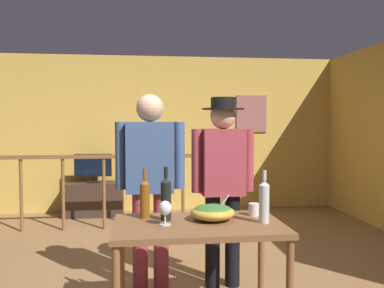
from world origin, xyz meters
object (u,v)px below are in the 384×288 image
object	(u,v)px
mug_white	(255,209)
person_standing_left	(150,174)
flat_screen_tv	(93,166)
wine_bottle_amber	(145,198)
person_standing_right	(223,175)
wine_bottle_dark	(166,198)
stair_railing	(122,180)
serving_table	(198,235)
salad_bowl	(213,212)
wine_glass	(165,209)
framed_picture	(251,114)
wine_bottle_clear	(264,201)
tv_console	(94,199)

from	to	relation	value
mug_white	person_standing_left	bearing A→B (deg)	145.01
flat_screen_tv	wine_bottle_amber	distance (m)	3.54
person_standing_right	wine_bottle_dark	bearing A→B (deg)	46.03
stair_railing	person_standing_right	xyz separation A→B (m)	(0.97, -2.11, 0.32)
serving_table	salad_bowl	distance (m)	0.20
stair_railing	salad_bowl	world-z (taller)	stair_railing
wine_glass	salad_bowl	bearing A→B (deg)	16.07
person_standing_right	stair_railing	bearing A→B (deg)	-68.01
salad_bowl	mug_white	xyz separation A→B (m)	(0.34, 0.10, -0.01)
framed_picture	mug_white	distance (m)	4.00
serving_table	salad_bowl	world-z (taller)	salad_bowl
serving_table	wine_glass	distance (m)	0.30
framed_picture	person_standing_left	world-z (taller)	framed_picture
mug_white	wine_bottle_clear	bearing A→B (deg)	-89.27
salad_bowl	person_standing_right	xyz separation A→B (m)	(0.20, 0.64, 0.18)
tv_console	flat_screen_tv	size ratio (longest dim) A/B	1.61
wine_bottle_dark	wine_bottle_clear	xyz separation A→B (m)	(0.67, -0.16, -0.01)
wine_glass	person_standing_left	size ratio (longest dim) A/B	0.10
serving_table	wine_glass	world-z (taller)	wine_glass
wine_glass	serving_table	bearing A→B (deg)	5.95
wine_bottle_clear	person_standing_right	distance (m)	0.78
flat_screen_tv	person_standing_left	size ratio (longest dim) A/B	0.33
tv_console	person_standing_right	bearing A→B (deg)	-63.97
wine_glass	wine_bottle_dark	distance (m)	0.14
framed_picture	wine_bottle_dark	bearing A→B (deg)	-113.47
framed_picture	mug_white	xyz separation A→B (m)	(-1.00, -3.78, -0.80)
person_standing_left	serving_table	bearing A→B (deg)	116.36
flat_screen_tv	serving_table	size ratio (longest dim) A/B	0.48
flat_screen_tv	mug_white	xyz separation A→B (m)	(1.58, -3.46, 0.01)
wine_bottle_dark	stair_railing	bearing A→B (deg)	99.05
stair_railing	person_standing_right	size ratio (longest dim) A/B	2.31
wine_bottle_clear	mug_white	distance (m)	0.25
salad_bowl	person_standing_right	world-z (taller)	person_standing_right
wine_bottle_dark	tv_console	bearing A→B (deg)	104.34
wine_bottle_amber	mug_white	world-z (taller)	wine_bottle_amber
serving_table	flat_screen_tv	bearing A→B (deg)	107.22
wine_bottle_dark	mug_white	distance (m)	0.68
tv_console	wine_bottle_dark	bearing A→B (deg)	-75.66
stair_railing	flat_screen_tv	world-z (taller)	stair_railing
stair_railing	serving_table	size ratio (longest dim) A/B	3.28
serving_table	salad_bowl	bearing A→B (deg)	33.50
wine_bottle_amber	wine_bottle_dark	bearing A→B (deg)	-27.90
flat_screen_tv	mug_white	size ratio (longest dim) A/B	4.58
wine_glass	person_standing_right	size ratio (longest dim) A/B	0.10
wine_glass	person_standing_left	distance (m)	0.76
wine_bottle_dark	wine_bottle_amber	xyz separation A→B (m)	(-0.15, 0.08, -0.01)
wine_bottle_dark	flat_screen_tv	bearing A→B (deg)	104.46
stair_railing	mug_white	size ratio (longest dim) A/B	31.51
person_standing_left	tv_console	bearing A→B (deg)	-72.02
flat_screen_tv	wine_glass	world-z (taller)	flat_screen_tv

